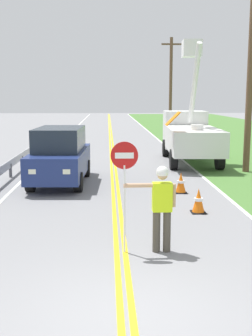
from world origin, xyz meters
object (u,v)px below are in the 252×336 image
(flagger_worker, at_px, (162,203))
(utility_bucket_truck, at_px, (189,133))
(utility_pole_near, at_px, (251,62))
(traffic_cone_lead, at_px, (198,201))
(stop_sign_paddle, at_px, (124,172))
(utility_pole_mid, at_px, (171,83))
(oncoming_suv_nearest, at_px, (60,155))
(traffic_cone_mid, at_px, (181,183))

(flagger_worker, bearing_deg, utility_bucket_truck, 76.59)
(utility_bucket_truck, distance_m, utility_pole_near, 4.88)
(utility_bucket_truck, xyz_separation_m, utility_pole_near, (1.90, -3.14, 3.22))
(utility_bucket_truck, height_order, traffic_cone_lead, utility_bucket_truck)
(utility_bucket_truck, bearing_deg, stop_sign_paddle, -106.66)
(utility_bucket_truck, bearing_deg, flagger_worker, -103.41)
(flagger_worker, height_order, utility_pole_mid, utility_pole_mid)
(stop_sign_paddle, distance_m, utility_bucket_truck, 13.16)
(utility_bucket_truck, relative_size, utility_pole_near, 0.77)
(utility_pole_mid, bearing_deg, utility_bucket_truck, -95.35)
(oncoming_suv_nearest, distance_m, utility_pole_mid, 24.80)
(utility_pole_near, relative_size, traffic_cone_lead, 12.75)
(stop_sign_paddle, xyz_separation_m, oncoming_suv_nearest, (-2.11, 7.27, -0.65))
(traffic_cone_mid, bearing_deg, oncoming_suv_nearest, 157.12)
(utility_pole_mid, bearing_deg, stop_sign_paddle, -100.10)
(oncoming_suv_nearest, height_order, utility_pole_mid, utility_pole_mid)
(stop_sign_paddle, height_order, utility_pole_near, utility_pole_near)
(utility_pole_near, xyz_separation_m, utility_pole_mid, (-0.21, 21.18, -0.22))
(utility_pole_mid, relative_size, traffic_cone_mid, 12.13)
(flagger_worker, relative_size, traffic_cone_lead, 2.61)
(utility_pole_near, bearing_deg, flagger_worker, -117.44)
(utility_pole_mid, bearing_deg, utility_pole_near, -89.42)
(stop_sign_paddle, distance_m, traffic_cone_lead, 3.95)
(stop_sign_paddle, relative_size, utility_pole_mid, 0.27)
(flagger_worker, height_order, stop_sign_paddle, stop_sign_paddle)
(oncoming_suv_nearest, xyz_separation_m, traffic_cone_lead, (4.30, -4.29, -0.72))
(oncoming_suv_nearest, distance_m, utility_pole_near, 8.85)
(stop_sign_paddle, bearing_deg, oncoming_suv_nearest, 106.17)
(utility_bucket_truck, relative_size, traffic_cone_lead, 9.88)
(flagger_worker, bearing_deg, utility_pole_mid, 81.29)
(utility_pole_near, height_order, traffic_cone_mid, utility_pole_near)
(utility_pole_near, height_order, traffic_cone_lead, utility_pole_near)
(stop_sign_paddle, bearing_deg, utility_pole_mid, 79.90)
(utility_pole_mid, bearing_deg, traffic_cone_mid, -97.54)
(oncoming_suv_nearest, bearing_deg, utility_pole_mid, 72.06)
(utility_bucket_truck, relative_size, oncoming_suv_nearest, 1.48)
(utility_pole_mid, bearing_deg, traffic_cone_lead, -96.73)
(traffic_cone_lead, bearing_deg, utility_pole_mid, 83.27)
(utility_pole_mid, distance_m, traffic_cone_lead, 28.16)
(utility_bucket_truck, bearing_deg, oncoming_suv_nearest, -137.77)
(traffic_cone_mid, bearing_deg, utility_pole_mid, 82.46)
(flagger_worker, relative_size, utility_bucket_truck, 0.26)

